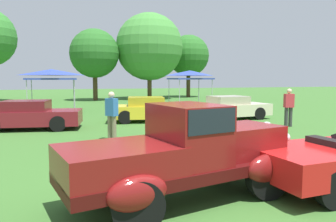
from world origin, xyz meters
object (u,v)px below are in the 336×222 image
object	(u,v)px
spectator_near_truck	(289,106)
spectator_between_cars	(112,114)
show_car_yellow	(148,110)
show_car_cream	(230,108)
canopy_tent_center_field	(190,74)
show_car_burgundy	(29,115)
canopy_tent_left_field	(52,74)
feature_pickup_truck	(184,152)

from	to	relation	value
spectator_near_truck	spectator_between_cars	xyz separation A→B (m)	(-7.92, -0.94, 0.00)
show_car_yellow	show_car_cream	size ratio (longest dim) A/B	0.97
spectator_between_cars	canopy_tent_center_field	xyz separation A→B (m)	(7.17, 11.26, 1.51)
show_car_burgundy	spectator_between_cars	size ratio (longest dim) A/B	2.53
show_car_burgundy	canopy_tent_left_field	size ratio (longest dim) A/B	1.45
feature_pickup_truck	canopy_tent_center_field	xyz separation A→B (m)	(6.66, 17.15, 1.56)
spectator_near_truck	show_car_cream	bearing A→B (deg)	111.81
spectator_between_cars	canopy_tent_center_field	distance (m)	13.44
show_car_cream	canopy_tent_left_field	size ratio (longest dim) A/B	1.46
canopy_tent_left_field	show_car_cream	bearing A→B (deg)	-35.64
canopy_tent_left_field	spectator_between_cars	bearing A→B (deg)	-77.26
show_car_burgundy	spectator_near_truck	xyz separation A→B (m)	(10.91, -2.50, 0.31)
show_car_yellow	show_car_cream	bearing A→B (deg)	-4.75
canopy_tent_center_field	canopy_tent_left_field	bearing A→B (deg)	-175.58
feature_pickup_truck	show_car_cream	distance (m)	11.68
feature_pickup_truck	show_car_burgundy	distance (m)	9.97
show_car_yellow	show_car_cream	distance (m)	4.33
canopy_tent_center_field	show_car_burgundy	bearing A→B (deg)	-142.44
show_car_burgundy	canopy_tent_left_field	world-z (taller)	canopy_tent_left_field
spectator_near_truck	show_car_yellow	bearing A→B (deg)	148.15
spectator_near_truck	canopy_tent_left_field	world-z (taller)	canopy_tent_left_field
spectator_between_cars	feature_pickup_truck	bearing A→B (deg)	-85.00
show_car_yellow	spectator_between_cars	bearing A→B (deg)	-118.31
spectator_between_cars	canopy_tent_center_field	bearing A→B (deg)	57.50
show_car_burgundy	show_car_yellow	size ratio (longest dim) A/B	1.02
show_car_yellow	canopy_tent_left_field	size ratio (longest dim) A/B	1.42
show_car_yellow	show_car_cream	xyz separation A→B (m)	(4.32, -0.36, 0.00)
show_car_cream	show_car_burgundy	bearing A→B (deg)	-176.54
show_car_cream	spectator_between_cars	bearing A→B (deg)	-148.90
spectator_near_truck	canopy_tent_left_field	xyz separation A→B (m)	(-10.29, 9.59, 1.51)
show_car_cream	canopy_tent_center_field	world-z (taller)	canopy_tent_center_field
show_car_cream	canopy_tent_left_field	xyz separation A→B (m)	(-9.06, 6.50, 1.82)
show_car_burgundy	canopy_tent_center_field	xyz separation A→B (m)	(10.17, 7.82, 1.82)
feature_pickup_truck	canopy_tent_left_field	size ratio (longest dim) A/B	1.51
canopy_tent_left_field	canopy_tent_center_field	distance (m)	9.58
feature_pickup_truck	spectator_between_cars	world-z (taller)	feature_pickup_truck
show_car_burgundy	canopy_tent_left_field	bearing A→B (deg)	85.06
spectator_between_cars	show_car_yellow	bearing A→B (deg)	61.69
show_car_yellow	canopy_tent_center_field	size ratio (longest dim) A/B	1.53
canopy_tent_left_field	show_car_burgundy	bearing A→B (deg)	-94.94
feature_pickup_truck	canopy_tent_center_field	bearing A→B (deg)	68.77
show_car_burgundy	spectator_near_truck	bearing A→B (deg)	-12.93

